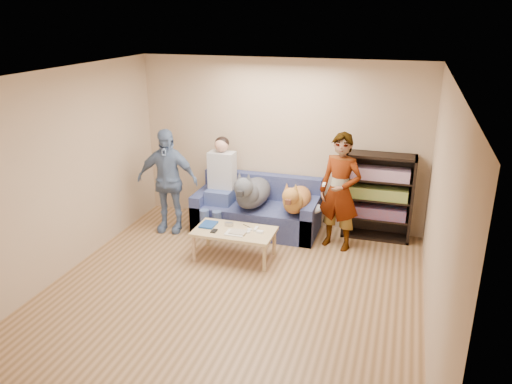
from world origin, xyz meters
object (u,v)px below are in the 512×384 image
(person_standing_right, at_px, (340,192))
(coffee_table, at_px, (234,233))
(dog_gray, at_px, (252,192))
(dog_tan, at_px, (296,199))
(camera_silver, at_px, (229,224))
(sofa, at_px, (257,212))
(notebook_blue, at_px, (208,225))
(person_seated, at_px, (220,181))
(bookshelf, at_px, (378,195))
(person_standing_left, at_px, (167,181))

(person_standing_right, bearing_deg, coffee_table, -131.65)
(dog_gray, relative_size, dog_tan, 1.10)
(camera_silver, distance_m, sofa, 0.95)
(camera_silver, bearing_deg, person_standing_right, 24.80)
(notebook_blue, bearing_deg, person_seated, 99.91)
(person_standing_right, relative_size, person_seated, 1.15)
(dog_tan, bearing_deg, bookshelf, 19.65)
(bookshelf, bearing_deg, person_standing_right, -135.12)
(camera_silver, xyz_separation_m, dog_tan, (0.78, 0.75, 0.18))
(sofa, bearing_deg, coffee_table, -90.69)
(person_standing_right, xyz_separation_m, sofa, (-1.29, 0.27, -0.56))
(coffee_table, bearing_deg, camera_silver, 135.00)
(dog_tan, height_order, coffee_table, dog_tan)
(notebook_blue, distance_m, dog_tan, 1.35)
(dog_tan, height_order, bookshelf, bookshelf)
(person_standing_left, height_order, camera_silver, person_standing_left)
(notebook_blue, height_order, coffee_table, notebook_blue)
(person_standing_right, height_order, coffee_table, person_standing_right)
(person_standing_right, xyz_separation_m, camera_silver, (-1.43, -0.66, -0.40))
(sofa, distance_m, bookshelf, 1.86)
(dog_gray, distance_m, bookshelf, 1.88)
(camera_silver, xyz_separation_m, dog_gray, (0.10, 0.76, 0.22))
(dog_tan, bearing_deg, person_standing_right, -8.14)
(person_standing_left, relative_size, notebook_blue, 6.21)
(person_standing_left, bearing_deg, person_standing_right, -3.55)
(person_seated, height_order, dog_tan, person_seated)
(notebook_blue, xyz_separation_m, dog_gray, (0.38, 0.83, 0.23))
(person_standing_left, distance_m, coffee_table, 1.49)
(person_standing_right, relative_size, camera_silver, 15.34)
(sofa, relative_size, person_seated, 1.29)
(coffee_table, height_order, bookshelf, bookshelf)
(camera_silver, distance_m, coffee_table, 0.18)
(coffee_table, bearing_deg, dog_gray, 91.56)
(person_standing_left, relative_size, coffee_table, 1.47)
(camera_silver, height_order, person_seated, person_seated)
(notebook_blue, relative_size, bookshelf, 0.20)
(person_standing_right, distance_m, bookshelf, 0.73)
(person_standing_left, height_order, dog_gray, person_standing_left)
(dog_tan, xyz_separation_m, bookshelf, (1.15, 0.41, 0.05))
(person_standing_left, height_order, sofa, person_standing_left)
(person_standing_right, bearing_deg, dog_tan, -170.61)
(notebook_blue, bearing_deg, person_standing_left, 147.64)
(person_standing_left, height_order, notebook_blue, person_standing_left)
(coffee_table, bearing_deg, person_seated, 120.91)
(camera_silver, bearing_deg, bookshelf, 31.05)
(coffee_table, bearing_deg, bookshelf, 35.30)
(bookshelf, bearing_deg, notebook_blue, -150.86)
(person_standing_right, relative_size, dog_tan, 1.46)
(person_seated, bearing_deg, dog_gray, -4.97)
(dog_tan, xyz_separation_m, coffee_table, (-0.66, -0.87, -0.25))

